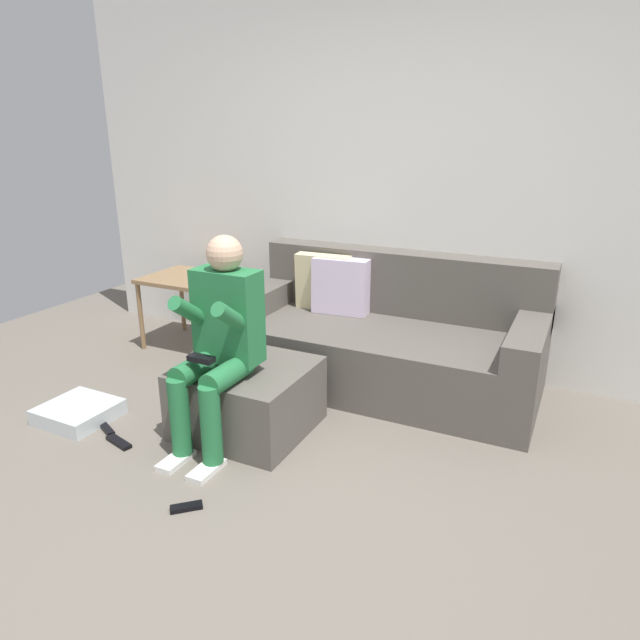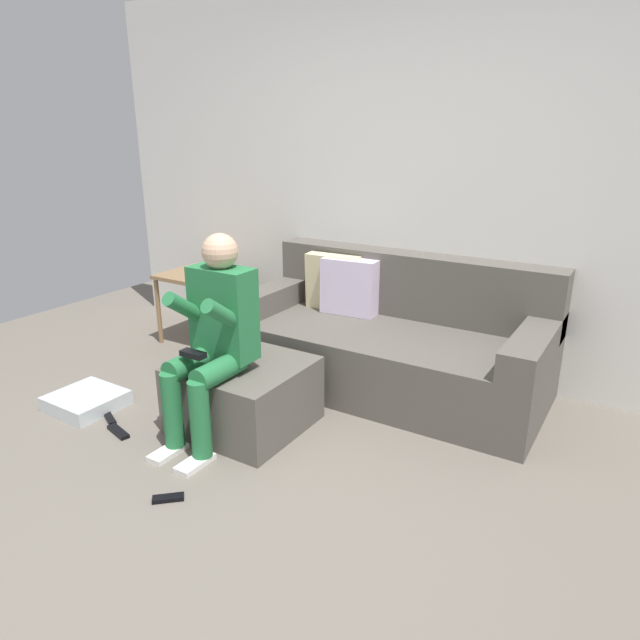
# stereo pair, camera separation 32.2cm
# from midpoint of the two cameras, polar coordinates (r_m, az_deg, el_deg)

# --- Properties ---
(ground_plane) EXTENTS (6.88, 6.88, 0.00)m
(ground_plane) POSITION_cam_midpoint_polar(r_m,az_deg,el_deg) (2.67, -13.25, -20.26)
(ground_plane) COLOR #6B6359
(wall_back) EXTENTS (5.29, 0.10, 2.67)m
(wall_back) POSITION_cam_midpoint_polar(r_m,az_deg,el_deg) (4.05, 5.85, 14.03)
(wall_back) COLOR silver
(wall_back) RESTS_ON ground_plane
(couch_sectional) EXTENTS (2.03, 0.94, 0.86)m
(couch_sectional) POSITION_cam_midpoint_polar(r_m,az_deg,el_deg) (3.84, 4.10, -1.84)
(couch_sectional) COLOR #59544C
(couch_sectional) RESTS_ON ground_plane
(ottoman) EXTENTS (0.70, 0.66, 0.39)m
(ottoman) POSITION_cam_midpoint_polar(r_m,az_deg,el_deg) (3.32, -10.15, -7.79)
(ottoman) COLOR #59544C
(ottoman) RESTS_ON ground_plane
(person_seated) EXTENTS (0.36, 0.60, 1.15)m
(person_seated) POSITION_cam_midpoint_polar(r_m,az_deg,el_deg) (3.05, -13.21, -1.62)
(person_seated) COLOR #26723F
(person_seated) RESTS_ON ground_plane
(storage_bin) EXTENTS (0.41, 0.39, 0.09)m
(storage_bin) POSITION_cam_midpoint_polar(r_m,az_deg,el_deg) (3.79, -25.53, -8.44)
(storage_bin) COLOR silver
(storage_bin) RESTS_ON ground_plane
(side_table) EXTENTS (0.61, 0.56, 0.57)m
(side_table) POSITION_cam_midpoint_polar(r_m,az_deg,el_deg) (4.61, -15.27, 3.36)
(side_table) COLOR olive
(side_table) RESTS_ON ground_plane
(remote_near_ottoman) EXTENTS (0.14, 0.13, 0.02)m
(remote_near_ottoman) POSITION_cam_midpoint_polar(r_m,az_deg,el_deg) (2.84, -16.72, -17.77)
(remote_near_ottoman) COLOR black
(remote_near_ottoman) RESTS_ON ground_plane
(remote_by_storage_bin) EXTENTS (0.20, 0.10, 0.02)m
(remote_by_storage_bin) POSITION_cam_midpoint_polar(r_m,az_deg,el_deg) (3.45, -22.30, -11.43)
(remote_by_storage_bin) COLOR black
(remote_by_storage_bin) RESTS_ON ground_plane
(remote_under_side_table) EXTENTS (0.18, 0.11, 0.02)m
(remote_under_side_table) POSITION_cam_midpoint_polar(r_m,az_deg,el_deg) (3.61, -23.28, -10.11)
(remote_under_side_table) COLOR black
(remote_under_side_table) RESTS_ON ground_plane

